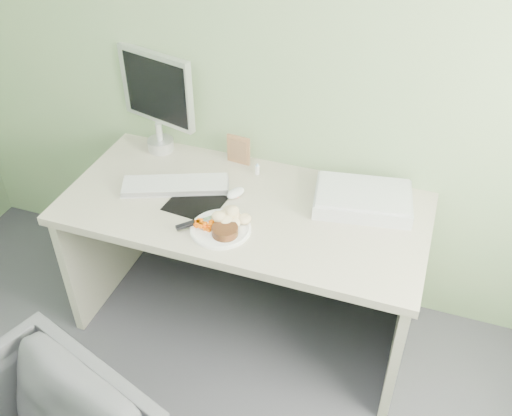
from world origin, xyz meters
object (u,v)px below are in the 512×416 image
(plate, at_px, (221,229))
(monitor, at_px, (157,97))
(desk, at_px, (244,237))
(scanner, at_px, (363,200))

(plate, xyz_separation_m, monitor, (-0.52, 0.50, 0.28))
(desk, bearing_deg, scanner, 18.98)
(desk, relative_size, plate, 6.31)
(plate, height_order, scanner, scanner)
(desk, bearing_deg, plate, -98.93)
(desk, xyz_separation_m, scanner, (0.49, 0.17, 0.22))
(scanner, bearing_deg, plate, -154.72)
(plate, distance_m, scanner, 0.63)
(desk, bearing_deg, monitor, 150.37)
(scanner, distance_m, monitor, 1.08)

